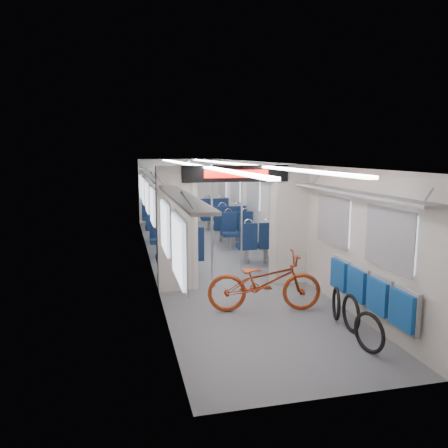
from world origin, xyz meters
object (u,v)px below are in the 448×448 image
Objects in this scene: bike_hoop_a at (369,334)px; stanchion_near_left at (212,224)px; seat_bay_far_left at (160,217)px; bicycle at (264,282)px; stanchion_near_right at (242,220)px; stanchion_far_left at (189,203)px; stanchion_far_right at (212,203)px; seat_bay_near_left at (174,241)px; flip_bench at (368,290)px; seat_bay_far_right at (222,217)px; seat_bay_near_right at (247,234)px; bike_hoop_b at (351,315)px; bike_hoop_c at (336,305)px.

stanchion_near_left is at bearing 109.95° from bike_hoop_a.
bike_hoop_a is at bearing -77.74° from seat_bay_far_left.
stanchion_near_right is (0.23, 2.20, 0.67)m from bicycle.
stanchion_far_left is at bearing 13.23° from bicycle.
stanchion_near_left is at bearing -101.78° from stanchion_far_right.
flip_bench is at bearing -61.69° from seat_bay_near_left.
stanchion_far_right is (-0.53, -1.08, 0.59)m from seat_bay_far_right.
bicycle is 2.31m from stanchion_near_right.
flip_bench reaches higher than bike_hoop_a.
stanchion_far_left reaches higher than seat_bay_near_right.
stanchion_far_left is 1.00× the size of stanchion_far_right.
flip_bench is 6.74m from stanchion_far_left.
bike_hoop_b is 4.74m from seat_bay_near_left.
stanchion_far_left is at bearing 101.30° from bike_hoop_b.
seat_bay_near_left is 1.02× the size of seat_bay_far_right.
bike_hoop_b is 3.47m from stanchion_near_right.
seat_bay_far_left reaches higher than bicycle.
flip_bench is 1.09× the size of seat_bay_near_right.
flip_bench is 3.44m from stanchion_near_right.
bike_hoop_a is 0.23× the size of seat_bay_far_left.
flip_bench is at bearing -81.73° from stanchion_far_right.
seat_bay_near_left is 1.96m from seat_bay_near_right.
bike_hoop_b is at bearing -88.32° from seat_bay_near_right.
flip_bench is 0.96× the size of seat_bay_far_right.
stanchion_near_right is (-0.58, -4.32, 0.59)m from seat_bay_far_right.
bike_hoop_c is at bearing -114.04° from bicycle.
seat_bay_near_right is at bearing 17.35° from seat_bay_near_left.
seat_bay_far_right is at bearing 90.16° from bike_hoop_a.
seat_bay_near_left is 1.16× the size of seat_bay_near_right.
bike_hoop_c is 0.26× the size of seat_bay_near_right.
bike_hoop_c is at bearing -88.84° from seat_bay_far_right.
seat_bay_near_right is at bearing -55.42° from stanchion_far_left.
bicycle is at bearing 131.38° from bike_hoop_b.
seat_bay_far_right reaches higher than bicycle.
seat_bay_far_left is 1.92m from seat_bay_far_right.
stanchion_far_left is (0.70, -1.49, 0.57)m from seat_bay_far_left.
flip_bench is 0.87m from bike_hoop_a.
seat_bay_far_right is at bearing 41.70° from stanchion_far_left.
bike_hoop_b is 6.62m from stanchion_far_right.
flip_bench is 6.58m from stanchion_far_right.
bicycle is 1.94m from bike_hoop_a.
bike_hoop_b is 4.87m from seat_bay_near_right.
stanchion_near_right is (-0.58, -1.59, 0.62)m from seat_bay_near_right.
bicycle is 5.50m from stanchion_far_right.
stanchion_near_left reaches higher than seat_bay_near_right.
stanchion_near_left is (-1.42, 2.47, 0.92)m from bike_hoop_c.
bicycle is 5.54m from stanchion_far_left.
bike_hoop_a is 5.53m from seat_bay_near_right.
seat_bay_far_left reaches higher than bike_hoop_a.
bicycle is at bearing -97.01° from seat_bay_far_right.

